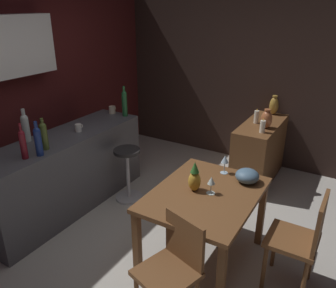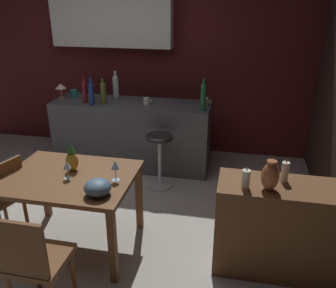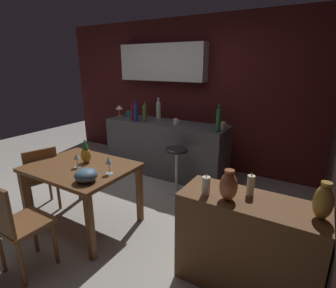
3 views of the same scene
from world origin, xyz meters
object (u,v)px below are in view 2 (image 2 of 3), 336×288
Objects in this scene: dining_table at (71,185)px; sideboard_cabinet at (282,229)px; wine_glass_left at (115,166)px; wine_bottle_clear at (116,85)px; bar_stool at (160,159)px; fruit_bowl at (98,187)px; cup_cream at (205,101)px; wine_glass_right at (67,166)px; counter_lamp at (61,87)px; wine_bottle_green at (203,96)px; chair_near_window at (1,196)px; wine_bottle_olive at (103,92)px; wine_bottle_ruby at (85,91)px; vase_copper at (270,176)px; pillar_candle_short at (246,179)px; pineapple_centerpiece at (72,158)px; wine_bottle_cobalt at (91,92)px; cup_teal at (74,93)px; chair_by_doorway at (33,261)px; pillar_candle_tall at (285,172)px; cup_white at (146,101)px.

dining_table is 1.87m from sideboard_cabinet.
wine_bottle_clear reaches higher than wine_glass_left.
fruit_bowl is (-0.15, -1.52, 0.45)m from bar_stool.
dining_table is at bearing -118.12° from cup_cream.
wine_glass_right is 0.78× the size of counter_lamp.
wine_bottle_green is at bearing -16.35° from wine_bottle_clear.
chair_near_window is 1.81m from bar_stool.
wine_bottle_ruby reaches higher than wine_bottle_olive.
chair_near_window is 2.43m from vase_copper.
bar_stool is 1.73m from pillar_candle_short.
wine_bottle_ruby is at bearing 143.16° from vase_copper.
wine_bottle_green is 1.77m from pillar_candle_short.
wine_bottle_green is 2.23× the size of pillar_candle_short.
pineapple_centerpiece is (0.67, 0.17, 0.38)m from chair_near_window.
chair_near_window is at bearing -176.40° from wine_glass_left.
chair_near_window reaches higher than bar_stool.
wine_bottle_clear is at bearing 66.35° from wine_bottle_cobalt.
wine_glass_left is 2.26m from cup_teal.
chair_by_doorway is 2.90m from wine_bottle_clear.
wine_bottle_ruby is 2.68m from pillar_candle_short.
pillar_candle_tall is (2.13, -1.53, -0.15)m from wine_bottle_olive.
vase_copper is at bearing -34.32° from counter_lamp.
counter_lamp is (-0.95, 1.77, 0.42)m from dining_table.
chair_near_window is at bearing -86.20° from cup_teal.
wine_bottle_clear is at bearing 97.14° from chair_by_doorway.
cup_cream is 1.91m from pillar_candle_tall.
wine_glass_left is 0.75× the size of vase_copper.
cup_teal is at bearing 140.47° from pillar_candle_short.
wine_bottle_olive is 2.62m from pillar_candle_tall.
chair_by_doorway is 1.83m from vase_copper.
wine_bottle_cobalt reaches higher than vase_copper.
chair_by_doorway is 2.76× the size of wine_bottle_olive.
chair_by_doorway is at bearing -153.50° from sideboard_cabinet.
wine_bottle_clear reaches higher than cup_teal.
bar_stool is 1.23m from wine_bottle_cobalt.
pillar_candle_short is at bearing -39.83° from wine_bottle_cobalt.
bar_stool is 0.94m from wine_bottle_green.
cup_cream is (0.62, 2.10, 0.15)m from fruit_bowl.
wine_glass_right is 0.91× the size of pillar_candle_short.
wine_bottle_green is at bearing -0.54° from wine_bottle_ruby.
bar_stool is 3.78× the size of pillar_candle_short.
wine_bottle_green is at bearing -4.03° from counter_lamp.
wine_bottle_ruby is 2.90× the size of cup_cream.
cup_white is (0.55, 0.08, -0.11)m from wine_bottle_olive.
counter_lamp is at bearing -177.71° from cup_cream.
cup_white is 0.75m from cup_cream.
dining_table is at bearing 146.06° from fruit_bowl.
chair_near_window is at bearing -101.90° from wine_bottle_clear.
fruit_bowl is 1.79× the size of cup_cream.
wine_bottle_clear reaches higher than chair_near_window.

